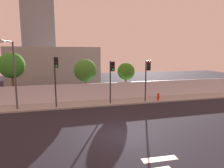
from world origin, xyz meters
TOP-DOWN VIEW (x-y plane):
  - ground_plane at (0.00, 0.00)m, footprint 80.00×80.00m
  - sidewalk at (0.00, 8.20)m, footprint 36.00×2.40m
  - perimeter_wall at (0.00, 9.49)m, footprint 36.00×0.18m
  - traffic_light_left at (-3.88, 7.02)m, footprint 0.39×1.23m
  - traffic_light_center at (1.24, 6.95)m, footprint 0.35×1.32m
  - traffic_light_right at (4.86, 6.80)m, footprint 0.57×1.58m
  - street_lamp_curbside at (-7.42, 7.39)m, footprint 0.81×2.38m
  - fire_hydrant at (6.51, 7.48)m, footprint 0.44×0.26m
  - roadside_tree_leftmost at (-8.17, 10.83)m, footprint 2.60×2.60m
  - roadside_tree_midleft at (-0.75, 10.83)m, footprint 2.50×2.50m
  - roadside_tree_midright at (4.03, 10.83)m, footprint 2.03×2.03m
  - low_building_distant at (-4.15, 23.49)m, footprint 14.40×6.00m
  - tower_on_skyline at (-7.15, 35.49)m, footprint 6.63×5.00m

SIDE VIEW (x-z plane):
  - ground_plane at x=0.00m, z-range 0.00..0.00m
  - sidewalk at x=0.00m, z-range 0.00..0.15m
  - fire_hydrant at x=6.51m, z-range 0.18..0.98m
  - perimeter_wall at x=0.00m, z-range 0.15..1.95m
  - roadside_tree_midright at x=4.03m, z-range 0.98..5.01m
  - low_building_distant at x=-4.15m, z-range 0.00..6.09m
  - roadside_tree_midleft at x=-0.75m, z-range 0.98..5.46m
  - traffic_light_center at x=1.24m, z-range 1.13..5.35m
  - traffic_light_right at x=4.86m, z-range 1.15..5.39m
  - traffic_light_left at x=-3.88m, z-range 1.21..5.85m
  - street_lamp_curbside at x=-7.42m, z-range 0.80..6.80m
  - roadside_tree_leftmost at x=-8.17m, z-range 1.28..6.49m
  - tower_on_skyline at x=-7.15m, z-range 0.00..23.33m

